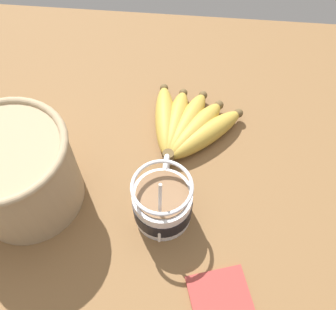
{
  "coord_description": "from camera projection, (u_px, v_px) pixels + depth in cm",
  "views": [
    {
      "loc": [
        -29.78,
        -3.37,
        61.96
      ],
      "look_at": [
        5.28,
        -0.01,
        8.01
      ],
      "focal_mm": 40.0,
      "sensor_mm": 36.0,
      "label": 1
    }
  ],
  "objects": [
    {
      "name": "table",
      "position": [
        165.0,
        199.0,
        0.67
      ],
      "size": [
        99.31,
        99.31,
        3.55
      ],
      "color": "brown",
      "rests_on": "ground"
    },
    {
      "name": "coffee_mug",
      "position": [
        165.0,
        203.0,
        0.6
      ],
      "size": [
        13.95,
        9.64,
        13.64
      ],
      "color": "silver",
      "rests_on": "table"
    },
    {
      "name": "banana_bunch",
      "position": [
        187.0,
        126.0,
        0.71
      ],
      "size": [
        19.25,
        18.36,
        4.34
      ],
      "color": "brown",
      "rests_on": "table"
    },
    {
      "name": "woven_basket",
      "position": [
        17.0,
        172.0,
        0.58
      ],
      "size": [
        18.95,
        18.95,
        15.36
      ],
      "color": "tan",
      "rests_on": "table"
    }
  ]
}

